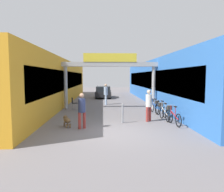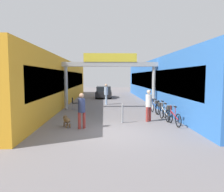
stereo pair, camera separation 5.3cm
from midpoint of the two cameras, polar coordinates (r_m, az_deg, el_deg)
The scene contains 15 objects.
ground_plane at distance 9.66m, azimuth 0.97°, elevation -9.62°, with size 80.00×80.00×0.00m, color slate.
storefront_left at distance 20.84m, azimuth -14.88°, elevation 3.54°, with size 3.00×26.00×3.88m.
storefront_right at distance 21.09m, azimuth 13.28°, elevation 3.59°, with size 3.00×26.00×3.88m.
arcade_sign_gateway at distance 16.56m, azimuth -0.38°, elevation 6.84°, with size 7.40×0.47×4.18m.
pedestrian_with_dog at distance 10.34m, azimuth -7.79°, elevation -3.25°, with size 0.46×0.46×1.68m.
pedestrian_companion at distance 12.08m, azimuth 9.69°, elevation -1.89°, with size 0.48×0.48×1.74m.
pedestrian_carrying_crate at distance 19.08m, azimuth -1.48°, elevation 0.88°, with size 0.39×0.40×1.81m.
dog_on_leash at distance 10.93m, azimuth -11.64°, elevation -6.17°, with size 0.54×0.77×0.54m.
bicycle_red_nearest at distance 11.63m, azimuth 15.83°, elevation -5.09°, with size 0.46×1.69×0.98m.
bicycle_silver_second at distance 12.76m, azimuth 13.50°, elevation -4.14°, with size 0.46×1.69×0.98m.
bicycle_black_third at distance 13.95m, azimuth 12.69°, elevation -3.33°, with size 0.47×1.68×0.98m.
bicycle_blue_farthest at distance 15.02m, azimuth 11.02°, elevation -2.71°, with size 0.46×1.69×0.98m.
bollard_post_metal at distance 11.56m, azimuth 2.87°, elevation -4.51°, with size 0.10×0.10×1.03m.
cafe_chair_black_nearer at distance 16.51m, azimuth -9.85°, elevation -1.62°, with size 0.50×0.50×0.89m.
parked_car_black at distance 25.28m, azimuth -2.08°, elevation 1.01°, with size 1.91×4.06×1.33m.
Camera 2 is at (-0.48, -9.33, 2.46)m, focal length 35.00 mm.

